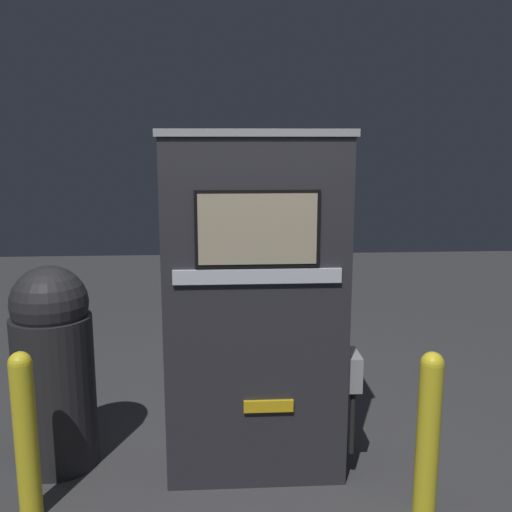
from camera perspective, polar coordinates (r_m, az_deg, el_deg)
ground_plane at (r=3.68m, az=0.13°, el=-21.22°), size 14.00×14.00×0.00m
gas_pump at (r=3.49m, az=-0.09°, el=-4.76°), size 1.13×0.55×2.02m
safety_bollard at (r=3.39m, az=16.10°, el=-15.56°), size 0.12×0.12×0.90m
trash_bin at (r=3.83m, az=-18.72°, el=-9.84°), size 0.48×0.48×1.24m
safety_bollard_far at (r=3.43m, az=-21.10°, el=-15.36°), size 0.12×0.12×0.92m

